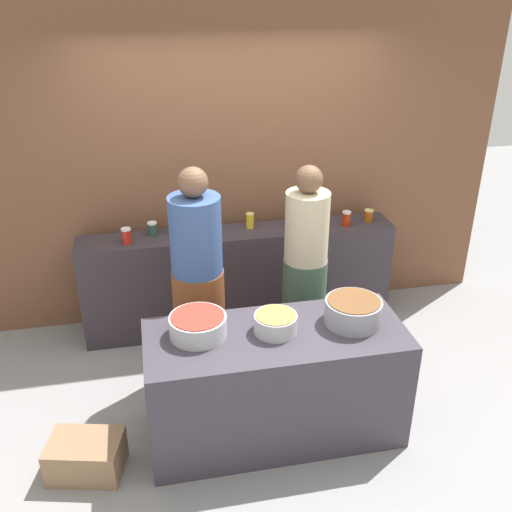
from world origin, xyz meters
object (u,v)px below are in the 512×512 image
preserve_jar_3 (250,221)px  cooking_pot_center (276,323)px  preserve_jar_7 (369,216)px  cooking_pot_left (198,326)px  preserve_jar_6 (346,219)px  preserve_jar_2 (174,226)px  cook_in_cap (305,276)px  preserve_jar_0 (127,236)px  bread_crate (86,456)px  preserve_jar_1 (152,229)px  cook_with_tongs (198,290)px  cooking_pot_right (353,312)px  preserve_jar_5 (309,221)px  preserve_jar_4 (290,220)px

preserve_jar_3 → cooking_pot_center: preserve_jar_3 is taller
preserve_jar_7 → cooking_pot_left: (-1.65, -1.31, -0.09)m
preserve_jar_6 → cooking_pot_center: (-0.93, -1.32, -0.11)m
preserve_jar_2 → cook_in_cap: (0.96, -0.66, -0.23)m
preserve_jar_2 → preserve_jar_7: bearing=-2.7°
preserve_jar_7 → cooking_pot_center: (-1.16, -1.37, -0.10)m
preserve_jar_0 → preserve_jar_3: (1.04, 0.12, 0.00)m
preserve_jar_2 → bread_crate: size_ratio=0.27×
preserve_jar_1 → cook_with_tongs: bearing=-69.0°
preserve_jar_7 → cook_in_cap: cook_in_cap is taller
cooking_pot_right → preserve_jar_7: bearing=65.0°
preserve_jar_5 → preserve_jar_6: 0.33m
preserve_jar_3 → bread_crate: preserve_jar_3 is taller
cook_with_tongs → bread_crate: 1.36m
preserve_jar_7 → bread_crate: size_ratio=0.24×
preserve_jar_5 → cooking_pot_center: preserve_jar_5 is taller
preserve_jar_2 → preserve_jar_3: 0.65m
preserve_jar_1 → cooking_pot_center: bearing=-63.7°
cooking_pot_left → preserve_jar_1: bearing=99.1°
preserve_jar_3 → preserve_jar_6: preserve_jar_3 is taller
preserve_jar_7 → cook_in_cap: size_ratio=0.07×
preserve_jar_1 → cook_in_cap: bearing=-30.0°
preserve_jar_5 → cook_with_tongs: size_ratio=0.07×
cooking_pot_center → cook_with_tongs: bearing=121.7°
preserve_jar_3 → cooking_pot_left: size_ratio=0.36×
cooking_pot_center → cooking_pot_right: (0.52, 0.00, 0.02)m
preserve_jar_3 → cook_in_cap: 0.76m
preserve_jar_4 → preserve_jar_5: 0.16m
preserve_jar_2 → bread_crate: (-0.73, -1.59, -0.86)m
preserve_jar_5 → cooking_pot_center: bearing=-114.2°
preserve_jar_2 → cooking_pot_center: preserve_jar_2 is taller
preserve_jar_1 → preserve_jar_7: size_ratio=1.07×
preserve_jar_4 → preserve_jar_6: bearing=-12.4°
preserve_jar_2 → preserve_jar_4: 1.00m
preserve_jar_5 → cook_with_tongs: 1.24m
preserve_jar_1 → cooking_pot_center: size_ratio=0.41×
preserve_jar_0 → preserve_jar_4: bearing=4.1°
cook_in_cap → preserve_jar_4: bearing=86.5°
preserve_jar_5 → cook_in_cap: cook_in_cap is taller
cooking_pot_center → cook_in_cap: 0.90m
cook_with_tongs → cook_in_cap: (0.85, 0.10, -0.03)m
preserve_jar_6 → preserve_jar_7: bearing=12.6°
cooking_pot_center → bread_crate: 1.48m
preserve_jar_3 → preserve_jar_5: 0.51m
cooking_pot_center → cook_in_cap: (0.42, 0.79, -0.12)m
preserve_jar_5 → bread_crate: preserve_jar_5 is taller
bread_crate → cook_in_cap: bearing=28.9°
preserve_jar_5 → cooking_pot_right: preserve_jar_5 is taller
preserve_jar_0 → preserve_jar_7: 2.09m
preserve_jar_0 → bread_crate: size_ratio=0.29×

